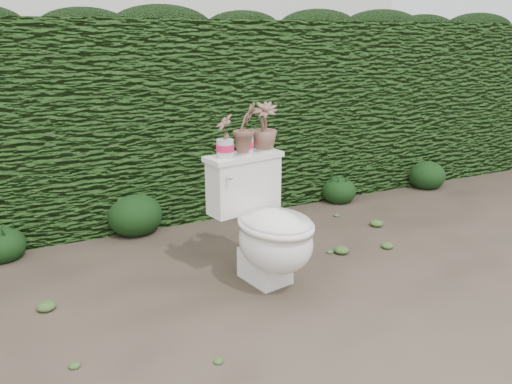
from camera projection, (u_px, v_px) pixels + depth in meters
name	position (u px, v px, depth m)	size (l,w,h in m)	color
ground	(252.00, 278.00, 3.19)	(60.00, 60.00, 0.00)	brown
hedge	(172.00, 118.00, 4.32)	(8.00, 1.00, 1.60)	#2C561C
house_wall	(123.00, 2.00, 7.98)	(8.00, 3.50, 4.00)	silver
toilet	(267.00, 228.00, 3.05)	(0.57, 0.75, 0.78)	white
potted_plant_left	(225.00, 137.00, 2.99)	(0.13, 0.09, 0.25)	#2D6820
potted_plant_center	(245.00, 130.00, 3.06)	(0.17, 0.13, 0.30)	#2D6820
potted_plant_right	(264.00, 128.00, 3.15)	(0.16, 0.16, 0.29)	#2D6820
liriope_clump_1	(1.00, 242.00, 3.43)	(0.31, 0.31, 0.25)	#193914
liriope_clump_2	(134.00, 211.00, 3.89)	(0.43, 0.43, 0.34)	#193914
liriope_clump_3	(251.00, 194.00, 4.33)	(0.41, 0.41, 0.33)	#193914
liriope_clump_4	(339.00, 188.00, 4.63)	(0.32, 0.32, 0.26)	#193914
liriope_clump_5	(427.00, 173.00, 5.07)	(0.37, 0.37, 0.30)	#193914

